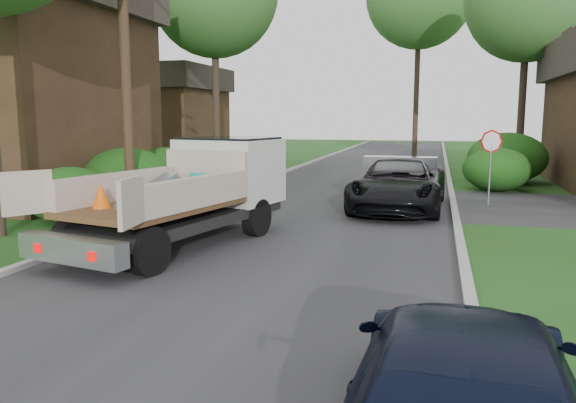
% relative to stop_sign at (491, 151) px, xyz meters
% --- Properties ---
extents(ground, '(120.00, 120.00, 0.00)m').
position_rel_stop_sign_xyz_m(ground, '(-5.20, -9.00, -1.78)').
color(ground, '#1D4614').
rests_on(ground, ground).
extents(road, '(8.00, 90.00, 0.02)m').
position_rel_stop_sign_xyz_m(road, '(-5.20, 1.00, -1.77)').
color(road, '#28282B').
rests_on(road, ground).
extents(curb_left, '(0.20, 90.00, 0.12)m').
position_rel_stop_sign_xyz_m(curb_left, '(-9.30, 1.00, -1.72)').
color(curb_left, '#9E9E99').
rests_on(curb_left, ground).
extents(curb_right, '(0.20, 90.00, 0.12)m').
position_rel_stop_sign_xyz_m(curb_right, '(-1.10, 1.00, -1.72)').
color(curb_right, '#9E9E99').
rests_on(curb_right, ground).
extents(stop_sign, '(0.71, 0.32, 2.48)m').
position_rel_stop_sign_xyz_m(stop_sign, '(0.00, 0.00, 0.00)').
color(stop_sign, slate).
rests_on(stop_sign, ground).
extents(utility_pole, '(2.42, 1.25, 10.00)m').
position_rel_stop_sign_xyz_m(utility_pole, '(-10.68, -4.02, 3.40)').
color(utility_pole, '#382619').
rests_on(utility_pole, ground).
extents(house_left_far, '(7.56, 7.56, 6.00)m').
position_rel_stop_sign_xyz_m(house_left_far, '(-18.70, 13.00, 1.27)').
color(house_left_far, '#352315').
rests_on(house_left_far, ground).
extents(hedge_left_a, '(2.34, 2.34, 1.53)m').
position_rel_stop_sign_xyz_m(hedge_left_a, '(-11.40, -6.00, -1.01)').
color(hedge_left_a, '#1B4610').
rests_on(hedge_left_a, ground).
extents(hedge_left_b, '(2.86, 2.86, 1.87)m').
position_rel_stop_sign_xyz_m(hedge_left_b, '(-11.70, -2.50, -0.84)').
color(hedge_left_b, '#1B4610').
rests_on(hedge_left_b, ground).
extents(hedge_left_c, '(2.60, 2.60, 1.70)m').
position_rel_stop_sign_xyz_m(hedge_left_c, '(-12.00, 1.00, -0.93)').
color(hedge_left_c, '#1B4610').
rests_on(hedge_left_c, ground).
extents(hedge_right_a, '(2.60, 2.60, 1.70)m').
position_rel_stop_sign_xyz_m(hedge_right_a, '(0.60, 4.00, -0.93)').
color(hedge_right_a, '#1B4610').
rests_on(hedge_right_a, ground).
extents(hedge_right_b, '(3.38, 3.38, 2.21)m').
position_rel_stop_sign_xyz_m(hedge_right_b, '(1.30, 7.00, -0.67)').
color(hedge_right_b, '#1B4610').
rests_on(hedge_right_b, ground).
extents(flatbed_truck, '(3.90, 6.68, 2.38)m').
position_rel_stop_sign_xyz_m(flatbed_truck, '(-7.00, -7.04, -0.48)').
color(flatbed_truck, black).
rests_on(flatbed_truck, ground).
extents(black_pickup, '(2.87, 5.87, 1.60)m').
position_rel_stop_sign_xyz_m(black_pickup, '(-2.80, -1.52, -0.97)').
color(black_pickup, black).
rests_on(black_pickup, ground).
extents(navy_suv, '(2.08, 4.77, 1.36)m').
position_rel_stop_sign_xyz_m(navy_suv, '(-1.40, -14.68, -1.10)').
color(navy_suv, black).
rests_on(navy_suv, ground).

